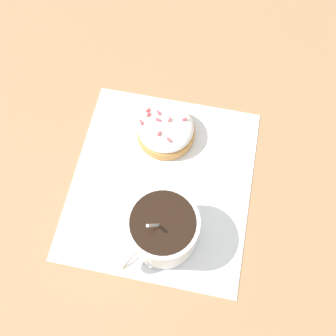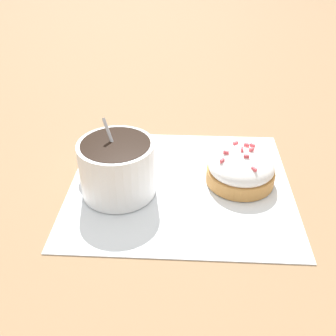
{
  "view_description": "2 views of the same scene",
  "coord_description": "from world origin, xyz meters",
  "views": [
    {
      "loc": [
        0.21,
        0.03,
        0.56
      ],
      "look_at": [
        -0.01,
        0.01,
        0.04
      ],
      "focal_mm": 42.0,
      "sensor_mm": 36.0,
      "label": 1
    },
    {
      "loc": [
        0.05,
        0.42,
        0.32
      ],
      "look_at": [
        0.02,
        0.01,
        0.04
      ],
      "focal_mm": 42.0,
      "sensor_mm": 36.0,
      "label": 2
    }
  ],
  "objects": [
    {
      "name": "coffee_cup",
      "position": [
        0.08,
        0.01,
        0.04
      ],
      "size": [
        0.11,
        0.1,
        0.1
      ],
      "color": "white",
      "rests_on": "paper_napkin"
    },
    {
      "name": "frosted_pastry",
      "position": [
        -0.08,
        -0.0,
        0.02
      ],
      "size": [
        0.09,
        0.09,
        0.05
      ],
      "color": "#C18442",
      "rests_on": "paper_napkin"
    },
    {
      "name": "paper_napkin",
      "position": [
        0.0,
        0.0,
        0.0
      ],
      "size": [
        0.33,
        0.3,
        0.0
      ],
      "color": "white",
      "rests_on": "ground_plane"
    },
    {
      "name": "ground_plane",
      "position": [
        0.0,
        0.0,
        0.0
      ],
      "size": [
        3.0,
        3.0,
        0.0
      ],
      "primitive_type": "plane",
      "color": "#93704C"
    }
  ]
}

